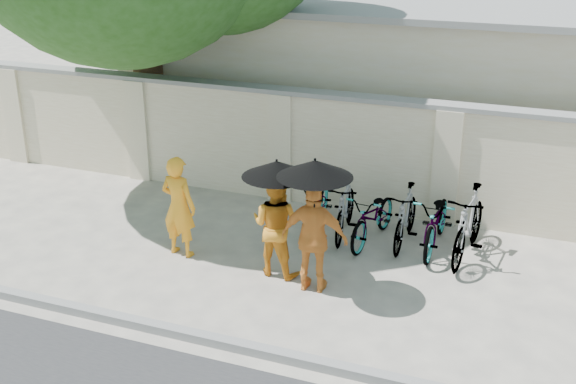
% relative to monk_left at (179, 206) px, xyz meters
% --- Properties ---
extents(ground, '(80.00, 80.00, 0.00)m').
position_rel_monk_left_xyz_m(ground, '(1.62, -0.39, -0.81)').
color(ground, '#B4AB99').
extents(kerb, '(40.00, 0.16, 0.12)m').
position_rel_monk_left_xyz_m(kerb, '(1.62, -2.09, -0.75)').
color(kerb, gray).
rests_on(kerb, ground).
extents(compound_wall, '(20.00, 0.30, 2.00)m').
position_rel_monk_left_xyz_m(compound_wall, '(2.62, 2.81, 0.19)').
color(compound_wall, beige).
rests_on(compound_wall, ground).
extents(building_behind, '(14.00, 6.00, 3.20)m').
position_rel_monk_left_xyz_m(building_behind, '(3.62, 6.61, 0.79)').
color(building_behind, beige).
rests_on(building_behind, ground).
extents(monk_left, '(0.63, 0.45, 1.61)m').
position_rel_monk_left_xyz_m(monk_left, '(0.00, 0.00, 0.00)').
color(monk_left, '#FFA01E').
rests_on(monk_left, ground).
extents(monk_center, '(0.82, 0.67, 1.56)m').
position_rel_monk_left_xyz_m(monk_center, '(1.63, -0.04, -0.03)').
color(monk_center, orange).
rests_on(monk_center, ground).
extents(parasol_center, '(1.00, 1.00, 0.92)m').
position_rel_monk_left_xyz_m(parasol_center, '(1.68, -0.12, 0.88)').
color(parasol_center, black).
rests_on(parasol_center, ground).
extents(monk_right, '(0.97, 0.46, 1.62)m').
position_rel_monk_left_xyz_m(monk_right, '(2.32, -0.32, 0.00)').
color(monk_right, orange).
rests_on(monk_right, ground).
extents(parasol_right, '(1.03, 1.03, 1.07)m').
position_rel_monk_left_xyz_m(parasol_right, '(2.34, -0.40, 1.06)').
color(parasol_right, black).
rests_on(parasol_right, ground).
extents(bike_0, '(0.82, 1.77, 0.90)m').
position_rel_monk_left_xyz_m(bike_0, '(1.69, 1.70, -0.36)').
color(bike_0, gray).
rests_on(bike_0, ground).
extents(bike_1, '(0.64, 1.66, 0.97)m').
position_rel_monk_left_xyz_m(bike_1, '(2.19, 1.60, -0.32)').
color(bike_1, gray).
rests_on(bike_1, ground).
extents(bike_2, '(0.79, 1.72, 0.87)m').
position_rel_monk_left_xyz_m(bike_2, '(2.69, 1.52, -0.37)').
color(bike_2, gray).
rests_on(bike_2, ground).
extents(bike_3, '(0.46, 1.60, 0.96)m').
position_rel_monk_left_xyz_m(bike_3, '(3.19, 1.63, -0.33)').
color(bike_3, gray).
rests_on(bike_3, ground).
extents(bike_4, '(0.63, 1.79, 0.94)m').
position_rel_monk_left_xyz_m(bike_4, '(3.69, 1.65, -0.34)').
color(bike_4, gray).
rests_on(bike_4, ground).
extents(bike_5, '(0.69, 1.90, 1.11)m').
position_rel_monk_left_xyz_m(bike_5, '(4.20, 1.50, -0.25)').
color(bike_5, gray).
rests_on(bike_5, ground).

